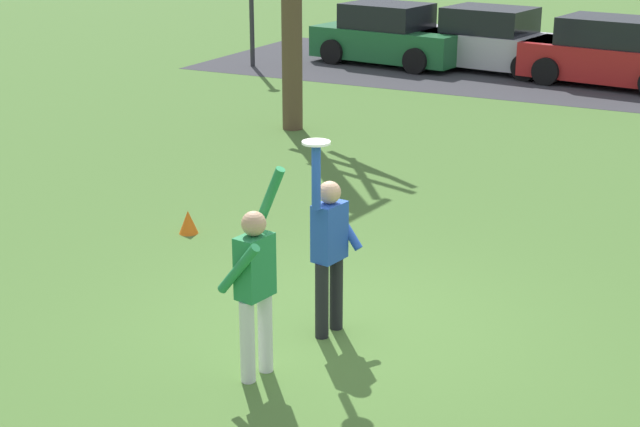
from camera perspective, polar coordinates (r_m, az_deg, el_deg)
name	(u,v)px	position (r m, az deg, el deg)	size (l,w,h in m)	color
ground_plane	(338,327)	(10.17, 1.06, -6.78)	(120.00, 120.00, 0.00)	#4C7533
person_catcher	(329,244)	(9.66, 0.57, -1.86)	(0.49, 0.57, 2.08)	black
person_defender	(255,280)	(8.80, -3.90, -4.01)	(0.50, 0.59, 2.04)	silver
frisbee_disc	(316,143)	(9.15, -0.24, 4.26)	(0.28, 0.28, 0.02)	white
parked_car_green	(390,37)	(25.81, 4.21, 10.50)	(4.31, 2.47, 1.59)	#1E6633
parked_car_silver	(493,42)	(25.22, 10.28, 10.07)	(4.31, 2.47, 1.59)	#BCBCC1
parked_car_red	(612,54)	(23.86, 17.03, 9.08)	(4.31, 2.47, 1.59)	red
field_cone_orange	(188,222)	(12.93, -7.88, -0.51)	(0.26, 0.26, 0.32)	orange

